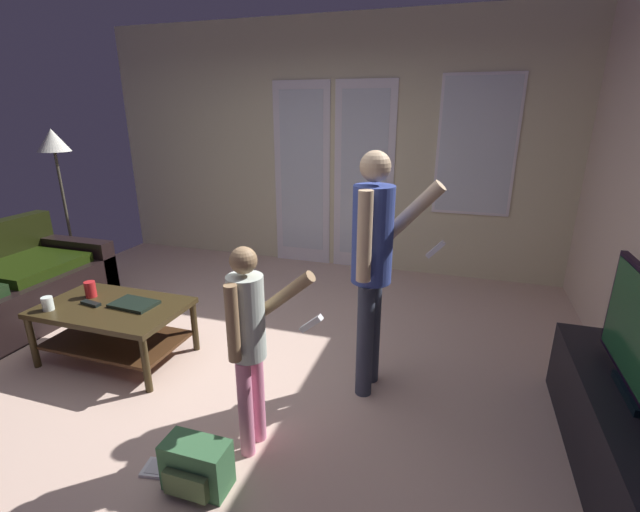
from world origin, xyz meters
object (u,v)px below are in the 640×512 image
at_px(coffee_table, 114,320).
at_px(cup_by_laptop, 48,304).
at_px(tv_remote_black, 91,303).
at_px(person_adult, 374,255).
at_px(floor_lamp, 55,151).
at_px(backpack, 196,466).
at_px(cup_near_edge, 90,289).
at_px(person_child, 250,334).
at_px(loose_keyboard, 184,471).
at_px(tv_stand, 620,435).
at_px(laptop_closed, 134,304).

height_order(coffee_table, cup_by_laptop, cup_by_laptop).
bearing_deg(tv_remote_black, person_adult, 15.57).
distance_m(floor_lamp, backpack, 3.85).
height_order(backpack, cup_near_edge, cup_near_edge).
bearing_deg(cup_by_laptop, person_child, -10.39).
height_order(loose_keyboard, cup_by_laptop, cup_by_laptop).
bearing_deg(tv_stand, laptop_closed, 176.92).
xyz_separation_m(floor_lamp, laptop_closed, (1.84, -1.20, -0.96)).
relative_size(cup_near_edge, tv_remote_black, 0.73).
distance_m(backpack, laptop_closed, 1.48).
bearing_deg(backpack, cup_by_laptop, 157.42).
distance_m(person_child, laptop_closed, 1.41).
relative_size(floor_lamp, cup_by_laptop, 16.36).
height_order(floor_lamp, laptop_closed, floor_lamp).
xyz_separation_m(person_adult, backpack, (-0.65, -1.11, -0.83)).
xyz_separation_m(laptop_closed, cup_near_edge, (-0.43, 0.03, 0.05)).
distance_m(laptop_closed, tv_remote_black, 0.33).
height_order(tv_stand, person_child, person_child).
bearing_deg(backpack, person_child, 66.40).
xyz_separation_m(coffee_table, cup_near_edge, (-0.26, 0.08, 0.18)).
distance_m(coffee_table, person_adult, 2.03).
xyz_separation_m(tv_stand, cup_by_laptop, (-3.68, -0.08, 0.26)).
distance_m(coffee_table, laptop_closed, 0.21).
bearing_deg(cup_by_laptop, coffee_table, 28.28).
bearing_deg(cup_by_laptop, cup_near_edge, 68.31).
bearing_deg(tv_stand, cup_by_laptop, -178.68).
height_order(person_child, tv_remote_black, person_child).
xyz_separation_m(person_adult, laptop_closed, (-1.75, -0.17, -0.50)).
bearing_deg(coffee_table, person_adult, 6.72).
relative_size(laptop_closed, cup_near_edge, 2.61).
xyz_separation_m(cup_by_laptop, tv_remote_black, (0.22, 0.16, -0.04)).
relative_size(floor_lamp, backpack, 4.91).
bearing_deg(cup_by_laptop, laptop_closed, 25.26).
bearing_deg(person_adult, loose_keyboard, -126.39).
xyz_separation_m(coffee_table, floor_lamp, (-1.68, 1.25, 1.09)).
xyz_separation_m(loose_keyboard, laptop_closed, (-0.98, 0.88, 0.45)).
bearing_deg(backpack, floor_lamp, 144.01).
xyz_separation_m(cup_near_edge, cup_by_laptop, (-0.11, -0.28, -0.01)).
relative_size(person_child, backpack, 3.56).
relative_size(person_adult, backpack, 4.79).
distance_m(person_child, tv_remote_black, 1.67).
xyz_separation_m(tv_stand, laptop_closed, (-3.15, 0.17, 0.23)).
bearing_deg(cup_near_edge, person_adult, 3.79).
xyz_separation_m(coffee_table, tv_remote_black, (-0.15, -0.04, 0.13)).
height_order(person_adult, floor_lamp, floor_lamp).
height_order(person_child, floor_lamp, floor_lamp).
distance_m(tv_stand, backpack, 2.19).
xyz_separation_m(loose_keyboard, tv_remote_black, (-1.29, 0.79, 0.45)).
bearing_deg(backpack, laptop_closed, 139.62).
xyz_separation_m(person_adult, loose_keyboard, (-0.78, -1.06, -0.95)).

